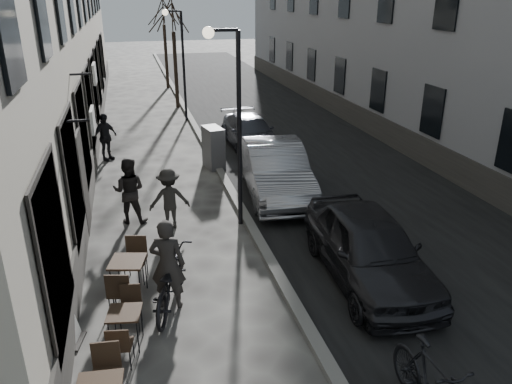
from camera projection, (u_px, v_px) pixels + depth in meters
name	position (u px, v px, depth m)	size (l,w,h in m)	color
ground	(321.00, 378.00, 8.10)	(120.00, 120.00, 0.00)	#383633
road	(274.00, 125.00, 23.35)	(7.30, 60.00, 0.00)	black
kerb	(196.00, 129.00, 22.49)	(0.25, 60.00, 0.12)	slate
streetlamp_near	(232.00, 108.00, 12.26)	(0.90, 0.28, 5.09)	black
streetlamp_far	(179.00, 53.00, 23.04)	(0.90, 0.28, 5.09)	black
tree_near	(173.00, 16.00, 25.19)	(2.40, 2.40, 5.70)	black
tree_far	(163.00, 11.00, 30.58)	(2.40, 2.40, 5.70)	black
bistro_set_b	(126.00, 325.00, 8.71)	(0.66, 1.44, 0.82)	black
bistro_set_c	(129.00, 275.00, 10.11)	(0.84, 1.71, 0.98)	black
sign_board	(69.00, 325.00, 8.78)	(0.43, 0.59, 0.94)	black
utility_cabinet	(213.00, 148.00, 17.50)	(0.53, 0.97, 1.46)	#59585B
bicycle	(169.00, 280.00, 9.76)	(0.77, 2.20, 1.15)	black
cyclist_rider	(168.00, 264.00, 9.62)	(0.69, 0.45, 1.89)	#2A2725
pedestrian_near	(129.00, 191.00, 13.27)	(0.88, 0.68, 1.81)	black
pedestrian_mid	(169.00, 199.00, 12.98)	(1.06, 0.61, 1.64)	#272522
pedestrian_far	(105.00, 137.00, 18.24)	(1.02, 0.43, 1.75)	black
car_near	(369.00, 247.00, 10.63)	(1.81, 4.50, 1.53)	black
car_mid	(275.00, 169.00, 15.14)	(1.70, 4.88, 1.61)	gray
car_far	(250.00, 132.00, 19.86)	(1.72, 4.24, 1.23)	#393B44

